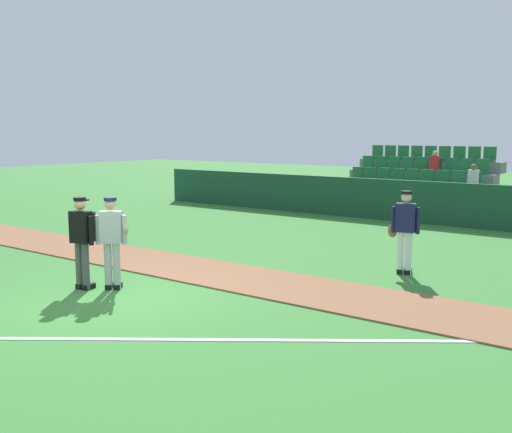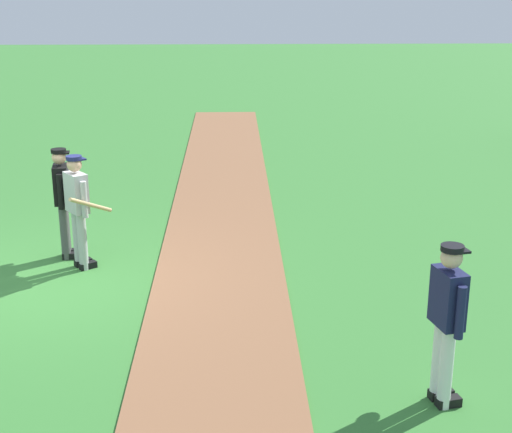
# 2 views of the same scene
# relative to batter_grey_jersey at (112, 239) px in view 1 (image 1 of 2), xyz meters

# --- Properties ---
(ground_plane) EXTENTS (80.00, 80.00, 0.00)m
(ground_plane) POSITION_rel_batter_grey_jersey_xyz_m (0.47, -0.41, -0.97)
(ground_plane) COLOR #387A33
(infield_dirt_path) EXTENTS (28.00, 1.94, 0.03)m
(infield_dirt_path) POSITION_rel_batter_grey_jersey_xyz_m (0.47, 2.11, -0.95)
(infield_dirt_path) COLOR brown
(infield_dirt_path) RESTS_ON ground
(foul_line_chalk) EXTENTS (9.83, 7.05, 0.01)m
(foul_line_chalk) POSITION_rel_batter_grey_jersey_xyz_m (3.47, -0.91, -0.96)
(foul_line_chalk) COLOR white
(foul_line_chalk) RESTS_ON ground
(dugout_fence) EXTENTS (20.00, 0.16, 1.39)m
(dugout_fence) POSITION_rel_batter_grey_jersey_xyz_m (0.47, 11.50, -0.27)
(dugout_fence) COLOR #19472D
(dugout_fence) RESTS_ON ground
(stadium_bleachers) EXTENTS (5.55, 3.80, 2.45)m
(stadium_bleachers) POSITION_rel_batter_grey_jersey_xyz_m (0.48, 13.80, -0.24)
(stadium_bleachers) COLOR slate
(stadium_bleachers) RESTS_ON ground
(batter_grey_jersey) EXTENTS (0.73, 0.70, 1.76)m
(batter_grey_jersey) POSITION_rel_batter_grey_jersey_xyz_m (0.00, 0.00, 0.00)
(batter_grey_jersey) COLOR #B2B2B2
(batter_grey_jersey) RESTS_ON ground
(umpire_home_plate) EXTENTS (0.58, 0.35, 1.76)m
(umpire_home_plate) POSITION_rel_batter_grey_jersey_xyz_m (-0.47, -0.31, 0.03)
(umpire_home_plate) COLOR #4C4C4C
(umpire_home_plate) RESTS_ON ground
(runner_navy_jersey) EXTENTS (0.67, 0.37, 1.76)m
(runner_navy_jersey) POSITION_rel_batter_grey_jersey_xyz_m (3.93, 4.46, -0.01)
(runner_navy_jersey) COLOR white
(runner_navy_jersey) RESTS_ON ground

